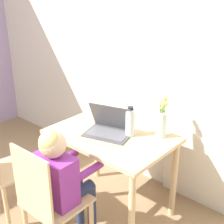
{
  "coord_description": "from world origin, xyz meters",
  "views": [
    {
      "loc": [
        1.73,
        -0.12,
        1.88
      ],
      "look_at": [
        0.22,
        1.6,
        0.92
      ],
      "focal_mm": 50.0,
      "sensor_mm": 36.0,
      "label": 1
    }
  ],
  "objects_px": {
    "laptop": "(110,127)",
    "water_bottle": "(130,122)",
    "flower_vase": "(162,121)",
    "chair_occupied": "(49,202)",
    "person_seated": "(61,174)",
    "chair_spare": "(6,167)"
  },
  "relations": [
    {
      "from": "person_seated",
      "to": "flower_vase",
      "type": "distance_m",
      "value": 0.87
    },
    {
      "from": "laptop",
      "to": "water_bottle",
      "type": "distance_m",
      "value": 0.18
    },
    {
      "from": "chair_spare",
      "to": "flower_vase",
      "type": "xyz_separation_m",
      "value": [
        0.95,
        0.84,
        0.42
      ]
    },
    {
      "from": "chair_occupied",
      "to": "flower_vase",
      "type": "height_order",
      "value": "flower_vase"
    },
    {
      "from": "chair_occupied",
      "to": "chair_spare",
      "type": "xyz_separation_m",
      "value": [
        -0.63,
        0.05,
        0.0
      ]
    },
    {
      "from": "chair_occupied",
      "to": "laptop",
      "type": "distance_m",
      "value": 0.74
    },
    {
      "from": "chair_occupied",
      "to": "person_seated",
      "type": "relative_size",
      "value": 0.92
    },
    {
      "from": "chair_occupied",
      "to": "water_bottle",
      "type": "height_order",
      "value": "water_bottle"
    },
    {
      "from": "flower_vase",
      "to": "water_bottle",
      "type": "distance_m",
      "value": 0.25
    },
    {
      "from": "water_bottle",
      "to": "person_seated",
      "type": "bearing_deg",
      "value": -102.28
    },
    {
      "from": "person_seated",
      "to": "water_bottle",
      "type": "xyz_separation_m",
      "value": [
        0.13,
        0.61,
        0.23
      ]
    },
    {
      "from": "chair_spare",
      "to": "flower_vase",
      "type": "relative_size",
      "value": 2.7
    },
    {
      "from": "chair_occupied",
      "to": "chair_spare",
      "type": "relative_size",
      "value": 1.0
    },
    {
      "from": "chair_occupied",
      "to": "laptop",
      "type": "xyz_separation_m",
      "value": [
        -0.02,
        0.66,
        0.33
      ]
    },
    {
      "from": "chair_occupied",
      "to": "water_bottle",
      "type": "xyz_separation_m",
      "value": [
        0.13,
        0.74,
        0.4
      ]
    },
    {
      "from": "flower_vase",
      "to": "water_bottle",
      "type": "bearing_deg",
      "value": -143.04
    },
    {
      "from": "laptop",
      "to": "flower_vase",
      "type": "distance_m",
      "value": 0.42
    },
    {
      "from": "laptop",
      "to": "water_bottle",
      "type": "bearing_deg",
      "value": 8.44
    },
    {
      "from": "water_bottle",
      "to": "laptop",
      "type": "bearing_deg",
      "value": -155.32
    },
    {
      "from": "chair_occupied",
      "to": "laptop",
      "type": "bearing_deg",
      "value": -89.19
    },
    {
      "from": "person_seated",
      "to": "laptop",
      "type": "distance_m",
      "value": 0.57
    },
    {
      "from": "chair_spare",
      "to": "person_seated",
      "type": "bearing_deg",
      "value": -162.99
    }
  ]
}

